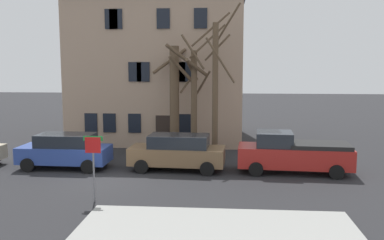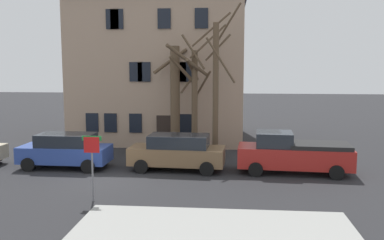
{
  "view_description": "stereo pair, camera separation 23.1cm",
  "coord_description": "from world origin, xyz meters",
  "px_view_note": "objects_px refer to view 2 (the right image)",
  "views": [
    {
      "loc": [
        5.5,
        -18.39,
        5.22
      ],
      "look_at": [
        3.83,
        2.75,
        2.45
      ],
      "focal_mm": 39.56,
      "sensor_mm": 36.0,
      "label": 1
    },
    {
      "loc": [
        5.73,
        -18.37,
        5.22
      ],
      "look_at": [
        3.83,
        2.75,
        2.45
      ],
      "focal_mm": 39.56,
      "sensor_mm": 36.0,
      "label": 2
    }
  ],
  "objects_px": {
    "tree_bare_far": "(216,82)",
    "bicycle_leaning": "(53,150)",
    "tree_bare_mid": "(195,100)",
    "car_brown_wagon": "(177,152)",
    "tree_bare_near": "(176,95)",
    "pickup_truck_red": "(293,153)",
    "car_blue_wagon": "(65,150)",
    "building_main": "(162,54)",
    "street_sign_pole": "(92,156)"
  },
  "relations": [
    {
      "from": "car_brown_wagon",
      "to": "tree_bare_far",
      "type": "bearing_deg",
      "value": 58.13
    },
    {
      "from": "car_brown_wagon",
      "to": "bicycle_leaning",
      "type": "height_order",
      "value": "car_brown_wagon"
    },
    {
      "from": "building_main",
      "to": "tree_bare_mid",
      "type": "bearing_deg",
      "value": -64.42
    },
    {
      "from": "tree_bare_mid",
      "to": "street_sign_pole",
      "type": "height_order",
      "value": "tree_bare_mid"
    },
    {
      "from": "car_blue_wagon",
      "to": "tree_bare_mid",
      "type": "bearing_deg",
      "value": 30.67
    },
    {
      "from": "tree_bare_near",
      "to": "pickup_truck_red",
      "type": "xyz_separation_m",
      "value": [
        6.2,
        -4.01,
        -2.53
      ]
    },
    {
      "from": "bicycle_leaning",
      "to": "car_blue_wagon",
      "type": "bearing_deg",
      "value": -56.1
    },
    {
      "from": "building_main",
      "to": "car_blue_wagon",
      "type": "distance_m",
      "value": 11.43
    },
    {
      "from": "car_brown_wagon",
      "to": "pickup_truck_red",
      "type": "distance_m",
      "value": 5.66
    },
    {
      "from": "tree_bare_mid",
      "to": "bicycle_leaning",
      "type": "relative_size",
      "value": 3.97
    },
    {
      "from": "tree_bare_far",
      "to": "bicycle_leaning",
      "type": "xyz_separation_m",
      "value": [
        -9.35,
        -0.22,
        -3.9
      ]
    },
    {
      "from": "tree_bare_near",
      "to": "tree_bare_far",
      "type": "distance_m",
      "value": 2.69
    },
    {
      "from": "car_brown_wagon",
      "to": "street_sign_pole",
      "type": "distance_m",
      "value": 5.84
    },
    {
      "from": "building_main",
      "to": "pickup_truck_red",
      "type": "height_order",
      "value": "building_main"
    },
    {
      "from": "tree_bare_mid",
      "to": "car_blue_wagon",
      "type": "distance_m",
      "value": 7.67
    },
    {
      "from": "pickup_truck_red",
      "to": "bicycle_leaning",
      "type": "height_order",
      "value": "pickup_truck_red"
    },
    {
      "from": "building_main",
      "to": "bicycle_leaning",
      "type": "bearing_deg",
      "value": -127.39
    },
    {
      "from": "tree_bare_far",
      "to": "tree_bare_near",
      "type": "bearing_deg",
      "value": 155.11
    },
    {
      "from": "car_brown_wagon",
      "to": "pickup_truck_red",
      "type": "height_order",
      "value": "pickup_truck_red"
    },
    {
      "from": "tree_bare_mid",
      "to": "bicycle_leaning",
      "type": "bearing_deg",
      "value": -172.85
    },
    {
      "from": "street_sign_pole",
      "to": "bicycle_leaning",
      "type": "bearing_deg",
      "value": 122.28
    },
    {
      "from": "tree_bare_mid",
      "to": "bicycle_leaning",
      "type": "xyz_separation_m",
      "value": [
        -8.12,
        -1.02,
        -2.85
      ]
    },
    {
      "from": "tree_bare_mid",
      "to": "car_blue_wagon",
      "type": "relative_size",
      "value": 1.52
    },
    {
      "from": "car_blue_wagon",
      "to": "building_main",
      "type": "bearing_deg",
      "value": 70.22
    },
    {
      "from": "tree_bare_far",
      "to": "car_blue_wagon",
      "type": "distance_m",
      "value": 8.75
    },
    {
      "from": "building_main",
      "to": "car_brown_wagon",
      "type": "bearing_deg",
      "value": -76.65
    },
    {
      "from": "tree_bare_far",
      "to": "pickup_truck_red",
      "type": "distance_m",
      "value": 5.87
    },
    {
      "from": "car_brown_wagon",
      "to": "pickup_truck_red",
      "type": "xyz_separation_m",
      "value": [
        5.66,
        -0.05,
        0.04
      ]
    },
    {
      "from": "car_brown_wagon",
      "to": "car_blue_wagon",
      "type": "bearing_deg",
      "value": -179.45
    },
    {
      "from": "building_main",
      "to": "tree_bare_near",
      "type": "height_order",
      "value": "building_main"
    },
    {
      "from": "building_main",
      "to": "bicycle_leaning",
      "type": "relative_size",
      "value": 6.79
    },
    {
      "from": "tree_bare_mid",
      "to": "street_sign_pole",
      "type": "relative_size",
      "value": 2.71
    },
    {
      "from": "car_brown_wagon",
      "to": "tree_bare_near",
      "type": "bearing_deg",
      "value": 97.82
    },
    {
      "from": "building_main",
      "to": "car_brown_wagon",
      "type": "height_order",
      "value": "building_main"
    },
    {
      "from": "tree_bare_mid",
      "to": "car_brown_wagon",
      "type": "xyz_separation_m",
      "value": [
        -0.55,
        -3.68,
        -2.29
      ]
    },
    {
      "from": "tree_bare_far",
      "to": "street_sign_pole",
      "type": "height_order",
      "value": "tree_bare_far"
    },
    {
      "from": "pickup_truck_red",
      "to": "tree_bare_mid",
      "type": "bearing_deg",
      "value": 143.9
    },
    {
      "from": "tree_bare_mid",
      "to": "pickup_truck_red",
      "type": "height_order",
      "value": "tree_bare_mid"
    },
    {
      "from": "tree_bare_far",
      "to": "car_brown_wagon",
      "type": "xyz_separation_m",
      "value": [
        -1.79,
        -2.88,
        -3.34
      ]
    },
    {
      "from": "tree_bare_near",
      "to": "bicycle_leaning",
      "type": "xyz_separation_m",
      "value": [
        -7.02,
        -1.3,
        -3.13
      ]
    },
    {
      "from": "building_main",
      "to": "tree_bare_near",
      "type": "xyz_separation_m",
      "value": [
        1.73,
        -5.62,
        -2.49
      ]
    },
    {
      "from": "tree_bare_mid",
      "to": "tree_bare_far",
      "type": "height_order",
      "value": "tree_bare_far"
    },
    {
      "from": "tree_bare_near",
      "to": "tree_bare_mid",
      "type": "bearing_deg",
      "value": -14.55
    },
    {
      "from": "pickup_truck_red",
      "to": "street_sign_pole",
      "type": "distance_m",
      "value": 9.77
    },
    {
      "from": "building_main",
      "to": "pickup_truck_red",
      "type": "distance_m",
      "value": 13.45
    },
    {
      "from": "tree_bare_near",
      "to": "car_brown_wagon",
      "type": "distance_m",
      "value": 4.75
    },
    {
      "from": "tree_bare_mid",
      "to": "tree_bare_far",
      "type": "relative_size",
      "value": 0.81
    },
    {
      "from": "building_main",
      "to": "pickup_truck_red",
      "type": "xyz_separation_m",
      "value": [
        7.93,
        -9.63,
        -5.03
      ]
    },
    {
      "from": "tree_bare_far",
      "to": "car_blue_wagon",
      "type": "xyz_separation_m",
      "value": [
        -7.53,
        -2.93,
        -3.35
      ]
    },
    {
      "from": "tree_bare_mid",
      "to": "street_sign_pole",
      "type": "bearing_deg",
      "value": -109.94
    }
  ]
}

